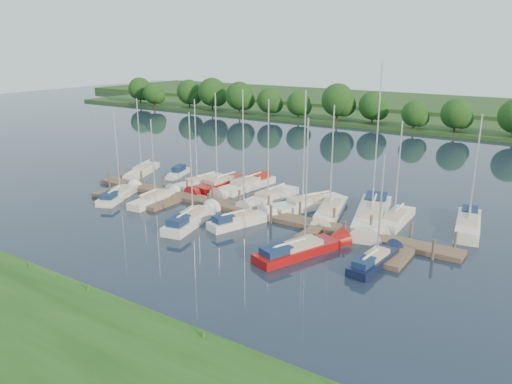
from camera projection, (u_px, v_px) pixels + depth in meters
The scene contains 24 objects.
ground at pixel (193, 238), 41.91m from camera, with size 260.00×260.00×0.00m, color #182131.
near_bank at pixel (13, 320), 29.05m from camera, with size 90.00×10.00×0.50m, color #194112.
dock at pixel (242, 212), 47.69m from camera, with size 40.00×6.00×0.40m.
mooring_pilings at pixel (249, 205), 48.47m from camera, with size 38.24×2.84×2.00m.
far_shore at pixel (432, 121), 101.74m from camera, with size 180.00×30.00×0.60m, color #1D3F18.
distant_hill at pixel (460, 106), 121.60m from camera, with size 220.00×40.00×1.40m, color #365324.
treeline at pixel (396, 108), 91.92m from camera, with size 144.86×9.76×8.10m.
sailboat_n_0 at pixel (142, 171), 62.29m from camera, with size 4.11×7.48×9.70m.
motorboat at pixel (179, 173), 61.31m from camera, with size 2.37×4.57×1.49m.
sailboat_n_2 at pixel (199, 183), 57.11m from camera, with size 2.73×8.12×10.14m.
sailboat_n_3 at pixel (219, 185), 56.21m from camera, with size 2.76×8.71×11.03m.
sailboat_n_4 at pixel (246, 186), 55.77m from camera, with size 2.88×9.04×11.49m.
sailboat_n_5 at pixel (269, 198), 51.59m from camera, with size 2.49×8.58×10.86m.
sailboat_n_6 at pixel (305, 206), 49.21m from camera, with size 5.65×9.15×11.96m.
sailboat_n_7 at pixel (330, 212), 47.49m from camera, with size 3.72×8.51×10.85m.
sailboat_n_8 at pixel (372, 216), 46.05m from camera, with size 5.34×11.87×14.83m.
sailboat_n_9 at pixel (395, 221), 45.03m from camera, with size 1.96×7.56×9.76m.
sailboat_n_10 at pixel (468, 225), 44.05m from camera, with size 3.05×8.35×10.48m.
sailboat_s_0 at pixel (119, 195), 52.52m from camera, with size 4.00×7.33×9.49m.
sailboat_s_1 at pixel (154, 200), 50.98m from camera, with size 2.21×6.87×8.95m.
sailboat_s_2 at pixel (191, 221), 44.89m from camera, with size 3.33×8.16×10.51m.
sailboat_s_3 at pixel (240, 222), 44.73m from camera, with size 3.51×6.84×9.01m.
sailboat_s_4 at pixel (300, 251), 38.53m from camera, with size 4.58×8.57×10.95m.
sailboat_s_5 at pixel (374, 261), 36.64m from camera, with size 2.06×6.70×8.61m.
Camera 1 is at (25.95, -29.61, 15.80)m, focal length 35.00 mm.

